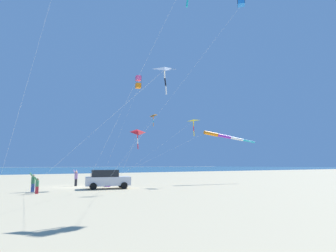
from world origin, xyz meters
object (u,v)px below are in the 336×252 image
Objects in this scene: kite_delta_rainbow_low_near at (153,116)px; kite_box_small_distant at (138,82)px; cooler_box at (108,185)px; person_adult_flyer at (76,177)px; parked_car at (107,179)px; person_child_grey_jacket at (37,184)px; kite_windsock_white_trailing at (223,136)px; kite_delta_yellow_midlevel at (164,70)px; person_child_green_jacket at (33,181)px; kite_delta_green_low_center at (193,121)px; kite_delta_striped_overhead at (138,133)px.

kite_box_small_distant is (-2.53, 3.64, 3.40)m from kite_delta_rainbow_low_near.
cooler_box is 0.07× the size of kite_delta_rainbow_low_near.
kite_delta_rainbow_low_near reaches higher than cooler_box.
person_adult_flyer reaches higher than cooler_box.
parked_car is 3.37× the size of person_child_grey_jacket.
kite_windsock_white_trailing is at bearing -87.30° from person_child_grey_jacket.
kite_delta_yellow_midlevel is (-13.66, 2.21, 6.71)m from parked_car.
cooler_box is 7.91m from person_child_green_jacket.
kite_delta_green_low_center is (-3.87, -9.00, 7.36)m from cooler_box.
kite_box_small_distant is (-0.48, -3.29, 12.05)m from cooler_box.
parked_car is 0.59× the size of kite_delta_striped_overhead.
person_child_green_jacket is 18.03m from kite_delta_green_low_center.
kite_delta_rainbow_low_near reaches higher than kite_windsock_white_trailing.
kite_box_small_distant is at bearing 124.85° from kite_delta_rainbow_low_near.
person_child_grey_jacket is 14.77m from kite_delta_yellow_midlevel.
kite_box_small_distant is 1.65× the size of kite_delta_striped_overhead.
parked_car is 2.55× the size of person_adult_flyer.
person_child_grey_jacket is 23.29m from kite_windsock_white_trailing.
person_child_grey_jacket is at bearing 92.70° from kite_windsock_white_trailing.
kite_windsock_white_trailing is at bearing -120.79° from kite_delta_rainbow_low_near.
cooler_box is 16.42m from kite_windsock_white_trailing.
kite_delta_rainbow_low_near reaches higher than person_adult_flyer.
kite_delta_green_low_center is at bearing -113.25° from cooler_box.
cooler_box is at bearing -134.89° from person_adult_flyer.
kite_box_small_distant is 1.40× the size of kite_delta_green_low_center.
kite_windsock_white_trailing is 2.76× the size of kite_delta_striped_overhead.
person_child_green_jacket is (-4.60, 4.95, -0.08)m from person_adult_flyer.
parked_car is 16.94m from kite_windsock_white_trailing.
kite_delta_yellow_midlevel is at bearing -160.75° from person_child_grey_jacket.
kite_windsock_white_trailing is at bearing -79.69° from kite_delta_green_low_center.
kite_box_small_distant is 10.58m from kite_delta_striped_overhead.
kite_delta_yellow_midlevel is at bearing 170.81° from parked_car.
kite_delta_yellow_midlevel reaches higher than kite_delta_striped_overhead.
person_child_grey_jacket reaches higher than cooler_box.
kite_windsock_white_trailing reaches higher than parked_car.
cooler_box is 0.34× the size of person_adult_flyer.
person_child_green_jacket is 0.12× the size of kite_delta_yellow_midlevel.
kite_delta_yellow_midlevel is at bearing 126.18° from kite_windsock_white_trailing.
kite_box_small_distant reaches higher than kite_delta_striped_overhead.
parked_car is 0.36× the size of kite_box_small_distant.
person_adult_flyer is 0.08× the size of kite_windsock_white_trailing.
person_adult_flyer is at bearing -47.11° from person_child_green_jacket.
kite_windsock_white_trailing is (-0.27, -16.10, 5.25)m from parked_car.
parked_car is 0.50× the size of kite_delta_green_low_center.
person_child_green_jacket is 17.07m from kite_delta_rainbow_low_near.
parked_car is 12.14m from kite_delta_rainbow_low_near.
person_child_green_jacket is 1.21× the size of person_child_grey_jacket.
parked_car is 0.21× the size of kite_windsock_white_trailing.
cooler_box is 18.09m from kite_delta_yellow_midlevel.
person_adult_flyer reaches higher than person_child_green_jacket.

